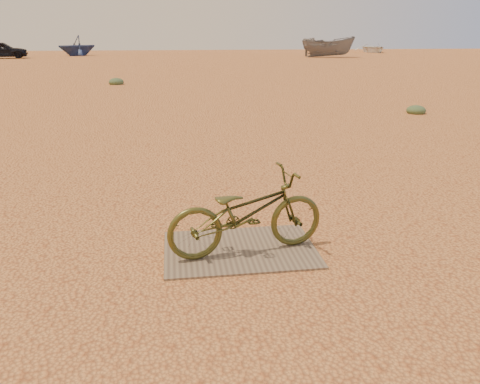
{
  "coord_description": "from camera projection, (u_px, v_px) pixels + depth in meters",
  "views": [
    {
      "loc": [
        -0.95,
        -4.89,
        2.16
      ],
      "look_at": [
        -0.32,
        -0.5,
        0.65
      ],
      "focal_mm": 35.0,
      "sensor_mm": 36.0,
      "label": 1
    }
  ],
  "objects": [
    {
      "name": "kale_c",
      "position": [
        116.0,
        84.0,
        20.67
      ],
      "size": [
        0.65,
        0.65,
        0.36
      ],
      "primitive_type": "ellipsoid",
      "color": "#4E6944",
      "rests_on": "ground"
    },
    {
      "name": "boat_mid_right",
      "position": [
        328.0,
        47.0,
        43.13
      ],
      "size": [
        5.11,
        3.2,
        1.85
      ],
      "primitive_type": "imported",
      "rotation": [
        0.0,
        0.0,
        1.26
      ],
      "color": "slate",
      "rests_on": "ground"
    },
    {
      "name": "boat_far_right",
      "position": [
        373.0,
        48.0,
        54.05
      ],
      "size": [
        4.17,
        5.33,
        1.01
      ],
      "primitive_type": "imported",
      "rotation": [
        0.0,
        0.0,
        -0.15
      ],
      "color": "silver",
      "rests_on": "ground"
    },
    {
      "name": "boat_far_left",
      "position": [
        77.0,
        45.0,
        46.06
      ],
      "size": [
        4.84,
        4.69,
        1.94
      ],
      "primitive_type": "imported",
      "rotation": [
        0.0,
        0.0,
        -0.99
      ],
      "color": "navy",
      "rests_on": "ground"
    },
    {
      "name": "plywood_board",
      "position": [
        240.0,
        249.0,
        4.9
      ],
      "size": [
        1.57,
        1.08,
        0.02
      ],
      "primitive_type": "cube",
      "color": "#78674F",
      "rests_on": "ground"
    },
    {
      "name": "car",
      "position": [
        1.0,
        50.0,
        41.25
      ],
      "size": [
        4.52,
        2.43,
        1.46
      ],
      "primitive_type": "imported",
      "rotation": [
        0.0,
        0.0,
        1.74
      ],
      "color": "black",
      "rests_on": "ground"
    },
    {
      "name": "kale_b",
      "position": [
        416.0,
        113.0,
        13.24
      ],
      "size": [
        0.53,
        0.53,
        0.29
      ],
      "primitive_type": "ellipsoid",
      "color": "#4E6944",
      "rests_on": "ground"
    },
    {
      "name": "ground",
      "position": [
        261.0,
        230.0,
        5.41
      ],
      "size": [
        120.0,
        120.0,
        0.0
      ],
      "primitive_type": "plane",
      "color": "#DB934F",
      "rests_on": "ground"
    },
    {
      "name": "bicycle",
      "position": [
        247.0,
        213.0,
        4.69
      ],
      "size": [
        1.71,
        0.85,
        0.86
      ],
      "primitive_type": "imported",
      "rotation": [
        0.0,
        0.0,
        1.75
      ],
      "color": "#494B1F",
      "rests_on": "plywood_board"
    }
  ]
}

